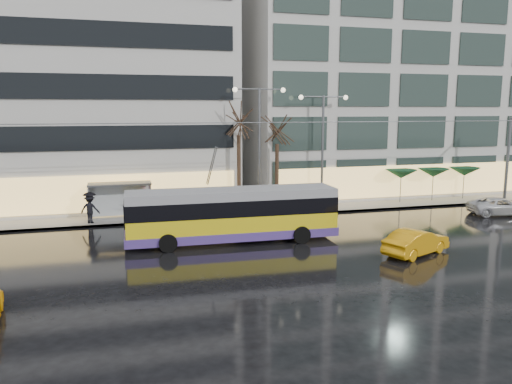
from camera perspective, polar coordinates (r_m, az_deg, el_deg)
name	(u,v)px	position (r m, az deg, el deg)	size (l,w,h in m)	color
ground	(278,254)	(26.81, 2.58, -7.10)	(140.00, 140.00, 0.00)	black
sidewalk	(248,204)	(40.41, -0.87, -1.32)	(80.00, 10.00, 0.15)	gray
kerb	(266,216)	(35.74, 1.14, -2.75)	(80.00, 0.10, 0.15)	slate
building_left	(7,63)	(44.29, -26.56, 13.04)	(34.00, 14.00, 22.00)	#BAB8B2
building_right	(407,56)	(51.38, 16.89, 14.67)	(32.00, 14.00, 25.00)	#BAB8B2
trolleybus	(232,216)	(28.83, -2.71, -2.80)	(12.16, 4.87, 5.61)	gold
catenary	(257,160)	(33.76, 0.07, 3.71)	(42.24, 5.12, 7.00)	#595B60
bus_shelter	(114,193)	(35.56, -15.88, -0.09)	(4.20, 1.60, 2.51)	#595B60
street_lamp_near	(259,132)	(36.65, 0.38, 6.89)	(3.96, 0.36, 9.03)	#595B60
street_lamp_far	(323,135)	(38.33, 7.64, 6.50)	(3.96, 0.36, 8.53)	#595B60
tree_a	(239,117)	(36.43, -2.00, 8.59)	(3.20, 3.20, 8.40)	black
tree_b	(277,126)	(37.45, 2.44, 7.56)	(3.20, 3.20, 7.70)	black
parasol_a	(401,174)	(42.02, 16.25, 1.99)	(2.50, 2.50, 2.65)	#595B60
parasol_b	(433,173)	(43.67, 19.61, 2.09)	(2.50, 2.50, 2.65)	#595B60
parasol_c	(464,172)	(45.45, 22.71, 2.17)	(2.50, 2.50, 2.65)	#595B60
taxi_b	(416,242)	(27.84, 17.84, -5.46)	(1.45, 4.17, 1.37)	orange
sedan_silver	(501,206)	(40.53, 26.19, -1.46)	(2.12, 4.59, 1.28)	silver
pedestrian_a	(145,197)	(35.83, -12.61, -0.51)	(1.20, 1.21, 2.19)	black
pedestrian_b	(142,207)	(35.61, -12.93, -1.67)	(0.87, 0.76, 1.52)	black
pedestrian_c	(90,206)	(34.81, -18.46, -1.54)	(1.38, 1.01, 2.11)	black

